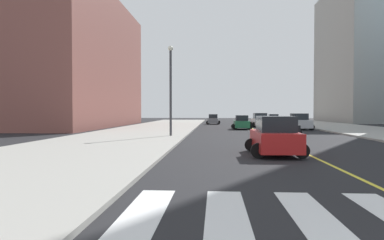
{
  "coord_description": "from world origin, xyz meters",
  "views": [
    {
      "loc": [
        -4.75,
        -3.54,
        2.22
      ],
      "look_at": [
        -6.8,
        27.33,
        1.43
      ],
      "focal_mm": 32.52,
      "sensor_mm": 36.0,
      "label": 1
    }
  ],
  "objects_px": {
    "car_black_third": "(285,127)",
    "car_gray_fifth": "(213,120)",
    "car_red_fourth": "(275,137)",
    "street_lamp": "(171,83)",
    "car_blue_sixth": "(273,120)",
    "car_silver_seventh": "(300,122)",
    "car_green_nearest": "(241,123)",
    "car_white_second": "(260,120)"
  },
  "relations": [
    {
      "from": "car_green_nearest",
      "to": "car_silver_seventh",
      "type": "relative_size",
      "value": 0.87
    },
    {
      "from": "car_white_second",
      "to": "car_black_third",
      "type": "relative_size",
      "value": 1.17
    },
    {
      "from": "car_green_nearest",
      "to": "car_gray_fifth",
      "type": "relative_size",
      "value": 1.0
    },
    {
      "from": "car_blue_sixth",
      "to": "car_silver_seventh",
      "type": "xyz_separation_m",
      "value": [
        0.36,
        -16.52,
        0.11
      ]
    },
    {
      "from": "car_white_second",
      "to": "car_gray_fifth",
      "type": "bearing_deg",
      "value": -57.6
    },
    {
      "from": "car_red_fourth",
      "to": "street_lamp",
      "type": "distance_m",
      "value": 13.74
    },
    {
      "from": "car_gray_fifth",
      "to": "car_blue_sixth",
      "type": "height_order",
      "value": "car_blue_sixth"
    },
    {
      "from": "car_red_fourth",
      "to": "car_silver_seventh",
      "type": "xyz_separation_m",
      "value": [
        7.1,
        24.64,
        -0.01
      ]
    },
    {
      "from": "car_black_third",
      "to": "car_red_fourth",
      "type": "xyz_separation_m",
      "value": [
        -3.29,
        -13.92,
        0.14
      ]
    },
    {
      "from": "car_black_third",
      "to": "car_gray_fifth",
      "type": "height_order",
      "value": "car_gray_fifth"
    },
    {
      "from": "car_gray_fifth",
      "to": "street_lamp",
      "type": "xyz_separation_m",
      "value": [
        -3.45,
        -30.09,
        3.82
      ]
    },
    {
      "from": "car_red_fourth",
      "to": "car_black_third",
      "type": "bearing_deg",
      "value": 75.89
    },
    {
      "from": "car_black_third",
      "to": "car_gray_fifth",
      "type": "xyz_separation_m",
      "value": [
        -6.62,
        27.53,
        0.02
      ]
    },
    {
      "from": "car_red_fourth",
      "to": "car_blue_sixth",
      "type": "relative_size",
      "value": 1.13
    },
    {
      "from": "car_red_fourth",
      "to": "car_gray_fifth",
      "type": "relative_size",
      "value": 1.15
    },
    {
      "from": "car_green_nearest",
      "to": "car_silver_seventh",
      "type": "bearing_deg",
      "value": -3.92
    },
    {
      "from": "car_white_second",
      "to": "car_blue_sixth",
      "type": "relative_size",
      "value": 1.13
    },
    {
      "from": "car_red_fourth",
      "to": "car_silver_seventh",
      "type": "relative_size",
      "value": 1.0
    },
    {
      "from": "car_blue_sixth",
      "to": "car_silver_seventh",
      "type": "distance_m",
      "value": 16.52
    },
    {
      "from": "car_green_nearest",
      "to": "car_blue_sixth",
      "type": "height_order",
      "value": "car_green_nearest"
    },
    {
      "from": "car_green_nearest",
      "to": "car_gray_fifth",
      "type": "bearing_deg",
      "value": 101.96
    },
    {
      "from": "street_lamp",
      "to": "car_black_third",
      "type": "bearing_deg",
      "value": 14.25
    },
    {
      "from": "car_gray_fifth",
      "to": "car_blue_sixth",
      "type": "bearing_deg",
      "value": 0.01
    },
    {
      "from": "street_lamp",
      "to": "car_white_second",
      "type": "bearing_deg",
      "value": 63.52
    },
    {
      "from": "car_white_second",
      "to": "car_silver_seventh",
      "type": "xyz_separation_m",
      "value": [
        3.79,
        -6.96,
        -0.0
      ]
    },
    {
      "from": "car_green_nearest",
      "to": "car_white_second",
      "type": "bearing_deg",
      "value": 64.32
    },
    {
      "from": "car_blue_sixth",
      "to": "car_red_fourth",
      "type": "bearing_deg",
      "value": 83.36
    },
    {
      "from": "car_red_fourth",
      "to": "car_blue_sixth",
      "type": "distance_m",
      "value": 41.71
    },
    {
      "from": "car_green_nearest",
      "to": "car_black_third",
      "type": "relative_size",
      "value": 1.02
    },
    {
      "from": "car_black_third",
      "to": "car_white_second",
      "type": "bearing_deg",
      "value": -91.91
    },
    {
      "from": "car_green_nearest",
      "to": "car_white_second",
      "type": "xyz_separation_m",
      "value": [
        3.1,
        6.52,
        0.11
      ]
    },
    {
      "from": "car_gray_fifth",
      "to": "car_blue_sixth",
      "type": "relative_size",
      "value": 0.99
    },
    {
      "from": "car_black_third",
      "to": "car_red_fourth",
      "type": "height_order",
      "value": "car_red_fourth"
    },
    {
      "from": "car_black_third",
      "to": "car_gray_fifth",
      "type": "distance_m",
      "value": 28.32
    },
    {
      "from": "car_gray_fifth",
      "to": "car_silver_seventh",
      "type": "height_order",
      "value": "car_silver_seventh"
    },
    {
      "from": "car_blue_sixth",
      "to": "car_white_second",
      "type": "bearing_deg",
      "value": 72.89
    },
    {
      "from": "car_green_nearest",
      "to": "car_black_third",
      "type": "xyz_separation_m",
      "value": [
        3.09,
        -11.17,
        -0.03
      ]
    },
    {
      "from": "car_white_second",
      "to": "car_gray_fifth",
      "type": "distance_m",
      "value": 11.87
    },
    {
      "from": "car_white_second",
      "to": "car_blue_sixth",
      "type": "bearing_deg",
      "value": -111.37
    },
    {
      "from": "street_lamp",
      "to": "car_gray_fifth",
      "type": "bearing_deg",
      "value": 83.46
    },
    {
      "from": "car_red_fourth",
      "to": "street_lamp",
      "type": "bearing_deg",
      "value": 120.01
    },
    {
      "from": "car_green_nearest",
      "to": "car_blue_sixth",
      "type": "xyz_separation_m",
      "value": [
        6.54,
        16.07,
        -0.0
      ]
    }
  ]
}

